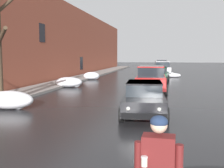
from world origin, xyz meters
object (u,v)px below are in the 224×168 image
Objects in this scene: suv_red_parked_kerbside_close at (151,78)px; suv_grey_at_far_intersection at (162,65)px; sedan_green_parked_kerbside_mid at (159,74)px; sedan_black_approaching_near_lane at (144,98)px; suv_silver_parked_far_down_block at (162,68)px; sedan_white_queued_behind_truck at (162,68)px.

suv_red_parked_kerbside_close is 0.90× the size of suv_grey_at_far_intersection.
suv_red_parked_kerbside_close reaches higher than sedan_green_parked_kerbside_mid.
sedan_black_approaching_near_lane is 22.88m from suv_silver_parked_far_down_block.
suv_grey_at_far_intersection reaches higher than sedan_black_approaching_near_lane.
suv_grey_at_far_intersection is at bearing 90.07° from sedan_green_parked_kerbside_mid.
sedan_green_parked_kerbside_mid is (0.19, 15.03, 0.00)m from sedan_black_approaching_near_lane.
sedan_green_parked_kerbside_mid is at bearing -89.93° from suv_grey_at_far_intersection.
suv_red_parked_kerbside_close reaches higher than sedan_black_approaching_near_lane.
sedan_green_parked_kerbside_mid is at bearing -90.28° from sedan_white_queued_behind_truck.
sedan_white_queued_behind_truck is 6.06m from suv_grey_at_far_intersection.
suv_silver_parked_far_down_block is at bearing 89.09° from sedan_black_approaching_near_lane.
suv_red_parked_kerbside_close is 21.80m from sedan_white_queued_behind_truck.
sedan_green_parked_kerbside_mid is at bearing 89.27° from sedan_black_approaching_near_lane.
sedan_green_parked_kerbside_mid is 7.85m from suv_silver_parked_far_down_block.
sedan_black_approaching_near_lane is 1.00× the size of suv_red_parked_kerbside_close.
suv_silver_parked_far_down_block is 12.28m from suv_grey_at_far_intersection.
suv_grey_at_far_intersection is (0.17, 35.16, 0.24)m from sedan_black_approaching_near_lane.
sedan_white_queued_behind_truck is (-0.10, 6.22, -0.23)m from suv_silver_parked_far_down_block.
sedan_green_parked_kerbside_mid is 14.07m from sedan_white_queued_behind_truck.
suv_red_parked_kerbside_close and suv_silver_parked_far_down_block have the same top height.
suv_grey_at_far_intersection is at bearing 90.88° from sedan_white_queued_behind_truck.
suv_silver_parked_far_down_block is at bearing 88.30° from suv_red_parked_kerbside_close.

